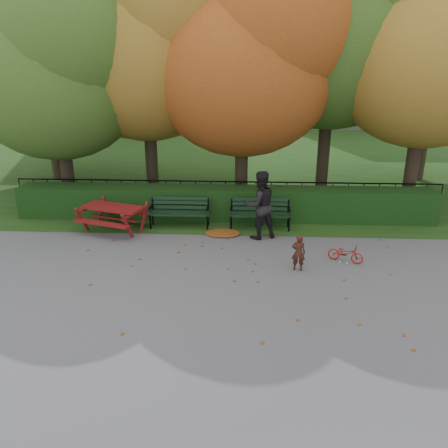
{
  "coord_description": "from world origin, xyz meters",
  "views": [
    {
      "loc": [
        0.67,
        -8.65,
        4.59
      ],
      "look_at": [
        0.16,
        1.21,
        1.0
      ],
      "focal_mm": 35.0,
      "sensor_mm": 36.0,
      "label": 1
    }
  ],
  "objects_px": {
    "tree_b": "(154,39)",
    "bench_left": "(180,210)",
    "tree_a": "(61,68)",
    "tree_c": "(253,58)",
    "adult": "(260,205)",
    "tree_f": "(46,35)",
    "child": "(298,253)",
    "tree_d": "(347,20)",
    "bicycle": "(346,253)",
    "tree_e": "(444,48)",
    "bench_right": "(260,211)",
    "picnic_table": "(113,212)"
  },
  "relations": [
    {
      "from": "tree_e",
      "to": "bench_right",
      "type": "distance_m",
      "value": 7.38
    },
    {
      "from": "tree_b",
      "to": "tree_e",
      "type": "height_order",
      "value": "tree_b"
    },
    {
      "from": "tree_b",
      "to": "bench_left",
      "type": "distance_m",
      "value": 5.87
    },
    {
      "from": "tree_a",
      "to": "tree_c",
      "type": "bearing_deg",
      "value": 3.65
    },
    {
      "from": "tree_f",
      "to": "picnic_table",
      "type": "relative_size",
      "value": 4.31
    },
    {
      "from": "tree_b",
      "to": "bench_right",
      "type": "height_order",
      "value": "tree_b"
    },
    {
      "from": "tree_d",
      "to": "tree_f",
      "type": "relative_size",
      "value": 1.04
    },
    {
      "from": "tree_e",
      "to": "picnic_table",
      "type": "relative_size",
      "value": 3.83
    },
    {
      "from": "tree_e",
      "to": "bench_right",
      "type": "relative_size",
      "value": 4.53
    },
    {
      "from": "adult",
      "to": "bicycle",
      "type": "relative_size",
      "value": 2.22
    },
    {
      "from": "tree_c",
      "to": "picnic_table",
      "type": "distance_m",
      "value": 6.46
    },
    {
      "from": "tree_a",
      "to": "tree_b",
      "type": "distance_m",
      "value": 3.11
    },
    {
      "from": "picnic_table",
      "to": "child",
      "type": "xyz_separation_m",
      "value": [
        5.12,
        -2.35,
        -0.14
      ]
    },
    {
      "from": "tree_a",
      "to": "child",
      "type": "distance_m",
      "value": 9.47
    },
    {
      "from": "tree_d",
      "to": "child",
      "type": "relative_size",
      "value": 10.76
    },
    {
      "from": "bench_right",
      "to": "adult",
      "type": "relative_size",
      "value": 0.94
    },
    {
      "from": "bench_left",
      "to": "bicycle",
      "type": "bearing_deg",
      "value": -27.54
    },
    {
      "from": "tree_d",
      "to": "picnic_table",
      "type": "bearing_deg",
      "value": -150.29
    },
    {
      "from": "tree_b",
      "to": "tree_d",
      "type": "xyz_separation_m",
      "value": [
        6.32,
        0.48,
        0.58
      ]
    },
    {
      "from": "tree_b",
      "to": "bicycle",
      "type": "bearing_deg",
      "value": -43.78
    },
    {
      "from": "tree_a",
      "to": "bicycle",
      "type": "height_order",
      "value": "tree_a"
    },
    {
      "from": "bench_left",
      "to": "child",
      "type": "relative_size",
      "value": 2.02
    },
    {
      "from": "tree_d",
      "to": "tree_e",
      "type": "height_order",
      "value": "tree_d"
    },
    {
      "from": "tree_c",
      "to": "tree_e",
      "type": "distance_m",
      "value": 5.7
    },
    {
      "from": "adult",
      "to": "tree_e",
      "type": "bearing_deg",
      "value": -175.72
    },
    {
      "from": "tree_a",
      "to": "picnic_table",
      "type": "distance_m",
      "value": 5.01
    },
    {
      "from": "bench_left",
      "to": "picnic_table",
      "type": "bearing_deg",
      "value": -165.09
    },
    {
      "from": "tree_a",
      "to": "bicycle",
      "type": "relative_size",
      "value": 8.65
    },
    {
      "from": "tree_d",
      "to": "child",
      "type": "xyz_separation_m",
      "value": [
        -1.94,
        -6.38,
        -5.54
      ]
    },
    {
      "from": "tree_c",
      "to": "picnic_table",
      "type": "relative_size",
      "value": 3.76
    },
    {
      "from": "bench_left",
      "to": "child",
      "type": "xyz_separation_m",
      "value": [
        3.24,
        -2.85,
        -0.07
      ]
    },
    {
      "from": "child",
      "to": "picnic_table",
      "type": "bearing_deg",
      "value": -15.07
    },
    {
      "from": "tree_a",
      "to": "adult",
      "type": "bearing_deg",
      "value": -23.19
    },
    {
      "from": "tree_b",
      "to": "tree_f",
      "type": "xyz_separation_m",
      "value": [
        -4.69,
        2.49,
        0.29
      ]
    },
    {
      "from": "tree_b",
      "to": "tree_c",
      "type": "distance_m",
      "value": 3.42
    },
    {
      "from": "bicycle",
      "to": "tree_e",
      "type": "bearing_deg",
      "value": -13.17
    },
    {
      "from": "tree_f",
      "to": "child",
      "type": "relative_size",
      "value": 10.32
    },
    {
      "from": "tree_e",
      "to": "bicycle",
      "type": "height_order",
      "value": "tree_e"
    },
    {
      "from": "tree_f",
      "to": "bench_left",
      "type": "distance_m",
      "value": 9.56
    },
    {
      "from": "tree_f",
      "to": "tree_d",
      "type": "bearing_deg",
      "value": -10.33
    },
    {
      "from": "picnic_table",
      "to": "tree_d",
      "type": "bearing_deg",
      "value": 48.14
    },
    {
      "from": "tree_d",
      "to": "bench_left",
      "type": "bearing_deg",
      "value": -145.74
    },
    {
      "from": "tree_e",
      "to": "child",
      "type": "xyz_separation_m",
      "value": [
        -4.59,
        -4.92,
        -4.64
      ]
    },
    {
      "from": "tree_b",
      "to": "adult",
      "type": "height_order",
      "value": "tree_b"
    },
    {
      "from": "tree_f",
      "to": "bench_left",
      "type": "height_order",
      "value": "tree_f"
    },
    {
      "from": "tree_b",
      "to": "picnic_table",
      "type": "xyz_separation_m",
      "value": [
        -0.74,
        -3.55,
        -4.81
      ]
    },
    {
      "from": "tree_b",
      "to": "picnic_table",
      "type": "bearing_deg",
      "value": -101.76
    },
    {
      "from": "bench_left",
      "to": "child",
      "type": "distance_m",
      "value": 4.31
    },
    {
      "from": "tree_b",
      "to": "tree_d",
      "type": "height_order",
      "value": "tree_d"
    },
    {
      "from": "tree_c",
      "to": "tree_f",
      "type": "distance_m",
      "value": 8.66
    }
  ]
}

